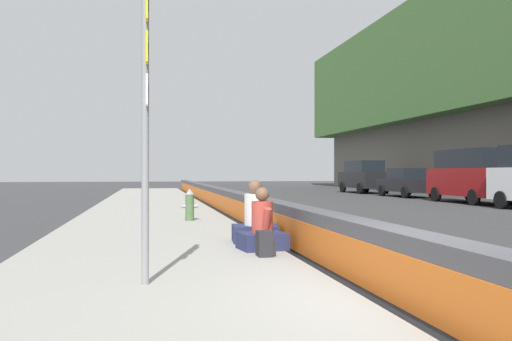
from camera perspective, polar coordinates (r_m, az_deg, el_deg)
name	(u,v)px	position (r m, az deg, el deg)	size (l,w,h in m)	color
ground_plane	(413,313)	(6.03, 16.35, -14.36)	(160.00, 160.00, 0.00)	#353538
sidewalk_strip	(156,320)	(5.37, -10.64, -15.39)	(80.00, 4.40, 0.14)	gray
jersey_barrier	(412,273)	(5.94, 16.31, -10.40)	(76.00, 0.45, 0.85)	#47474C
route_sign_post	(146,109)	(6.57, -11.65, 6.43)	(0.44, 0.09, 3.60)	gray
fire_hydrant	(190,204)	(14.93, -7.07, -3.59)	(0.26, 0.46, 0.88)	#47663D
seated_person_foreground	(262,230)	(9.33, 0.66, -6.34)	(0.76, 0.85, 1.08)	#23284C
seated_person_middle	(255,222)	(10.31, -0.11, -5.55)	(0.79, 0.91, 1.19)	#23284C
backpack	(265,244)	(8.60, 0.94, -7.82)	(0.32, 0.28, 0.40)	#232328
parked_car_fourth	(472,175)	(27.40, 22.01, -0.42)	(5.13, 2.16, 2.56)	maroon
parked_car_midline	(407,182)	(33.04, 15.74, -1.23)	(4.55, 2.05, 1.71)	black
parked_car_far	(364,176)	(38.57, 11.37, -0.61)	(4.86, 2.18, 2.28)	black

